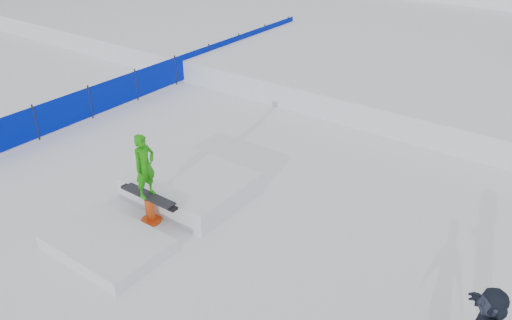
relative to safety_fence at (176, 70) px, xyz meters
The scene contains 4 objects.
ground 9.28m from the safety_fence, 45.44° to the right, with size 120.00×120.00×0.00m, color white.
snow_midrise 11.43m from the safety_fence, 55.34° to the left, with size 50.00×18.00×0.80m, color white.
safety_fence is the anchor object (origin of this frame).
jib_rail_feature 8.24m from the safety_fence, 47.08° to the right, with size 2.60×4.40×2.11m.
Camera 1 is at (6.25, -5.91, 6.49)m, focal length 35.00 mm.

